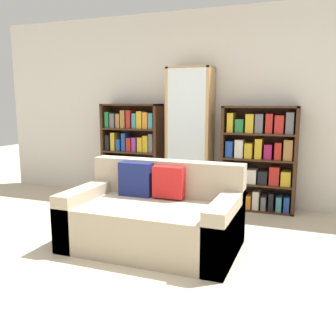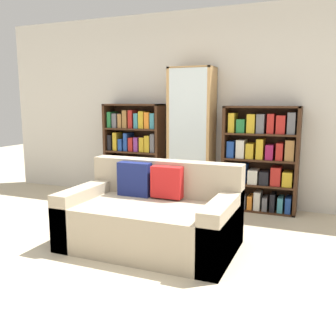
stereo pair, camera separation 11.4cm
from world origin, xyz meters
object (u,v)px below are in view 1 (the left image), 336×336
(couch, at_px, (154,218))
(wine_bottle, at_px, (216,213))
(display_cabinet, at_px, (190,137))
(bookshelf_left, at_px, (132,153))
(bookshelf_right, at_px, (259,160))

(couch, height_order, wine_bottle, couch)
(couch, height_order, display_cabinet, display_cabinet)
(display_cabinet, distance_m, wine_bottle, 1.29)
(bookshelf_left, height_order, display_cabinet, display_cabinet)
(bookshelf_left, xyz_separation_m, bookshelf_right, (1.87, -0.00, -0.00))
(couch, distance_m, display_cabinet, 1.81)
(display_cabinet, distance_m, bookshelf_right, 0.99)
(bookshelf_left, relative_size, bookshelf_right, 1.02)
(couch, xyz_separation_m, wine_bottle, (0.43, 0.86, -0.15))
(bookshelf_left, bearing_deg, couch, -57.44)
(couch, xyz_separation_m, display_cabinet, (-0.16, 1.67, 0.66))
(couch, distance_m, wine_bottle, 0.97)
(wine_bottle, bearing_deg, couch, -116.24)
(bookshelf_right, distance_m, wine_bottle, 1.05)
(display_cabinet, bearing_deg, wine_bottle, -54.20)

